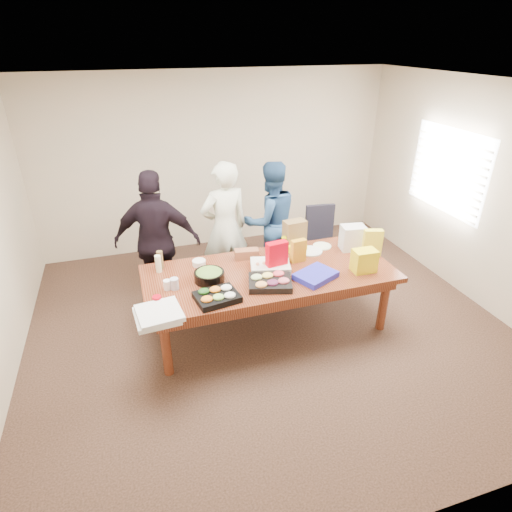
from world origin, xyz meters
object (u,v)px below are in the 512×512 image
object	(u,v)px
conference_table	(269,299)
office_chair	(324,245)
person_right	(270,221)
person_center	(225,228)
salad_bowl	(209,276)
sheet_cake	(270,266)

from	to	relation	value
conference_table	office_chair	xyz separation A→B (m)	(1.13, 0.90, 0.11)
office_chair	person_right	xyz separation A→B (m)	(-0.71, 0.28, 0.35)
conference_table	person_right	size ratio (longest dim) A/B	1.68
person_center	conference_table	bearing A→B (deg)	94.58
person_center	person_right	size ratio (longest dim) A/B	1.06
office_chair	salad_bowl	distance (m)	2.05
sheet_cake	conference_table	bearing A→B (deg)	-102.87
person_center	salad_bowl	xyz separation A→B (m)	(-0.43, -1.01, -0.08)
person_right	person_center	bearing A→B (deg)	7.06
conference_table	person_right	world-z (taller)	person_right
person_center	sheet_cake	size ratio (longest dim) A/B	4.05
person_center	person_right	xyz separation A→B (m)	(0.68, 0.16, -0.05)
person_right	salad_bowl	world-z (taller)	person_right
salad_bowl	person_right	bearing A→B (deg)	46.52
office_chair	person_right	world-z (taller)	person_right
office_chair	person_center	distance (m)	1.45
office_chair	person_center	xyz separation A→B (m)	(-1.39, 0.12, 0.40)
conference_table	sheet_cake	bearing A→B (deg)	62.80
person_center	sheet_cake	distance (m)	1.01
office_chair	person_center	bearing A→B (deg)	-177.42
office_chair	sheet_cake	world-z (taller)	office_chair
person_center	salad_bowl	bearing A→B (deg)	57.34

